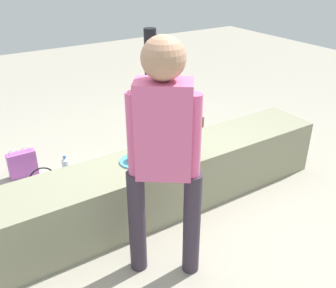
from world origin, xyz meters
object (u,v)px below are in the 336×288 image
Objects in this scene: gift_bag at (22,164)px; cake_box_white at (94,181)px; handbag_black_leather at (44,192)px; handbag_brown_canvas at (191,126)px; cake_plate at (134,159)px; adult_standing at (164,145)px; water_bottle_near_gift at (66,166)px; child_seated at (173,127)px.

gift_bag reaches higher than cake_box_white.
handbag_black_leather reaches higher than gift_bag.
handbag_brown_canvas is at bearing 13.87° from handbag_black_leather.
cake_plate is 0.73× the size of handbag_brown_canvas.
gift_bag is 0.58m from handbag_black_leather.
handbag_brown_canvas is (1.34, 1.55, -0.81)m from adult_standing.
cake_plate is 0.77× the size of gift_bag.
water_bottle_near_gift is 1.48m from handbag_brown_canvas.
child_seated is 1.55m from gift_bag.
water_bottle_near_gift is 0.51× the size of handbag_black_leather.
handbag_brown_canvas is (1.82, -0.14, -0.01)m from gift_bag.
handbag_brown_canvas is at bearing 47.24° from child_seated.
handbag_black_leather is at bearing -87.20° from gift_bag.
handbag_brown_canvas is at bearing -4.42° from gift_bag.
child_seated reaches higher than handbag_black_leather.
handbag_black_leather is (-0.46, 1.11, -0.78)m from adult_standing.
child_seated is 1.34× the size of handbag_black_leather.
adult_standing reaches higher than cake_plate.
handbag_black_leather is (-0.44, -0.04, 0.07)m from cake_box_white.
adult_standing is 4.95× the size of handbag_brown_canvas.
cake_box_white is (-0.46, 0.56, -0.62)m from child_seated.
cake_box_white is at bearing 103.55° from cake_plate.
child_seated is 0.32× the size of adult_standing.
handbag_black_leather is at bearing 138.73° from cake_plate.
handbag_brown_canvas reaches higher than gift_bag.
adult_standing reaches higher than gift_bag.
gift_bag is at bearing 130.18° from child_seated.
child_seated reaches higher than gift_bag.
child_seated is 1.18m from handbag_black_leather.
child_seated is 0.38m from cake_plate.
adult_standing is 4.67× the size of cake_box_white.
child_seated is at bearing -50.40° from cake_box_white.
cake_box_white is 1.41m from handbag_brown_canvas.
handbag_black_leather is at bearing -127.99° from water_bottle_near_gift.
gift_bag is at bearing 175.58° from handbag_brown_canvas.
gift_bag is (-0.60, 1.09, -0.38)m from cake_plate.
adult_standing is at bearing -67.65° from handbag_black_leather.
water_bottle_near_gift is at bearing 122.71° from child_seated.
cake_plate reaches higher than handbag_brown_canvas.
cake_plate is (0.12, 0.60, -0.41)m from adult_standing.
cake_box_white is 0.90× the size of handbag_black_leather.
gift_bag is 0.39m from water_bottle_near_gift.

